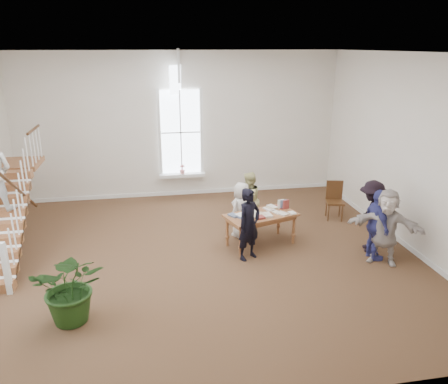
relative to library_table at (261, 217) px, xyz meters
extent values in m
plane|color=#482D1C|center=(-1.55, -0.36, -0.71)|extent=(10.00, 10.00, 0.00)
plane|color=beige|center=(-1.55, 4.14, 1.54)|extent=(10.00, 0.00, 10.00)
plane|color=beige|center=(-1.55, -4.86, 1.54)|extent=(10.00, 0.00, 10.00)
plane|color=beige|center=(3.45, -0.36, 1.54)|extent=(0.00, 9.00, 9.00)
plane|color=white|center=(-1.55, -0.36, 3.79)|extent=(10.00, 10.00, 0.00)
cube|color=white|center=(-1.55, 3.96, -0.01)|extent=(1.45, 0.28, 0.10)
plane|color=white|center=(-1.55, 4.08, 1.34)|extent=(2.60, 0.00, 2.60)
plane|color=white|center=(-1.55, 4.08, 2.94)|extent=(0.60, 0.60, 0.85)
cube|color=white|center=(-1.55, 4.11, -0.65)|extent=(10.00, 0.04, 0.12)
imported|color=pink|center=(-1.55, 3.93, 0.19)|extent=(0.17, 0.17, 0.30)
cube|color=brown|center=(-5.90, 0.34, 0.39)|extent=(1.10, 0.30, 0.20)
cube|color=brown|center=(-5.90, 0.64, 0.59)|extent=(1.10, 0.30, 0.20)
cube|color=brown|center=(-5.90, 0.94, 0.79)|extent=(1.10, 0.30, 0.20)
cube|color=brown|center=(-5.90, 1.24, 0.99)|extent=(1.10, 0.30, 0.20)
cube|color=brown|center=(-5.90, 2.14, 1.03)|extent=(1.10, 1.20, 0.12)
cube|color=white|center=(-5.41, -1.31, -0.16)|extent=(0.10, 0.10, 1.10)
cylinder|color=#3D2010|center=(-5.40, 0.04, 1.04)|extent=(0.07, 2.74, 1.86)
cube|color=brown|center=(0.00, 0.00, 0.06)|extent=(1.87, 1.32, 0.05)
cube|color=brown|center=(0.00, 0.00, -0.02)|extent=(1.72, 1.17, 0.10)
cylinder|color=brown|center=(-0.61, -0.54, -0.35)|extent=(0.07, 0.07, 0.74)
cylinder|color=brown|center=(0.81, -0.08, -0.35)|extent=(0.07, 0.07, 0.74)
cylinder|color=brown|center=(-0.81, 0.08, -0.35)|extent=(0.07, 0.07, 0.74)
cylinder|color=brown|center=(0.62, 0.53, -0.35)|extent=(0.07, 0.07, 0.74)
cube|color=silver|center=(-0.30, -0.17, 0.10)|extent=(0.25, 0.29, 0.04)
cube|color=beige|center=(0.51, -0.08, 0.09)|extent=(0.31, 0.33, 0.03)
cube|color=tan|center=(-0.05, -0.11, 0.10)|extent=(0.32, 0.32, 0.05)
cube|color=silver|center=(0.38, 0.38, 0.10)|extent=(0.24, 0.30, 0.05)
cube|color=#4C5972|center=(-0.51, -0.15, 0.10)|extent=(0.29, 0.31, 0.03)
cube|color=maroon|center=(0.59, 0.38, 0.09)|extent=(0.33, 0.34, 0.03)
cube|color=white|center=(-0.50, -0.02, 0.10)|extent=(0.30, 0.29, 0.04)
cube|color=#BFB299|center=(-0.18, -0.10, 0.11)|extent=(0.18, 0.26, 0.05)
cube|color=silver|center=(0.75, -0.08, 0.09)|extent=(0.18, 0.21, 0.03)
cube|color=beige|center=(-0.16, 0.16, 0.10)|extent=(0.24, 0.31, 0.04)
cube|color=tan|center=(0.34, 0.31, 0.10)|extent=(0.32, 0.32, 0.04)
cube|color=silver|center=(-0.31, 0.06, 0.10)|extent=(0.29, 0.27, 0.03)
cube|color=#4C5972|center=(-0.67, -0.01, 0.10)|extent=(0.28, 0.31, 0.04)
cube|color=maroon|center=(-0.09, -0.25, 0.10)|extent=(0.24, 0.23, 0.05)
cube|color=white|center=(0.27, 0.25, 0.10)|extent=(0.26, 0.32, 0.04)
cube|color=#BFB299|center=(-0.18, -0.13, 0.10)|extent=(0.20, 0.30, 0.05)
cube|color=silver|center=(0.41, 0.02, 0.09)|extent=(0.24, 0.25, 0.02)
cube|color=beige|center=(0.11, -0.14, 0.10)|extent=(0.23, 0.31, 0.05)
imported|color=black|center=(-0.45, -0.65, 0.12)|extent=(0.73, 0.66, 1.67)
imported|color=beige|center=(-0.35, 0.60, -0.01)|extent=(0.82, 0.76, 1.42)
imported|color=#CAC37E|center=(-0.05, 1.10, 0.05)|extent=(0.92, 0.93, 1.52)
imported|color=navy|center=(2.35, -1.18, 0.11)|extent=(0.42, 0.98, 1.65)
imported|color=black|center=(2.45, -0.73, 0.14)|extent=(0.91, 1.24, 1.71)
imported|color=#BFB3AC|center=(2.45, -1.38, 0.15)|extent=(1.61, 1.30, 1.72)
imported|color=#1A3811|center=(-4.02, -2.44, -0.03)|extent=(1.27, 1.11, 1.36)
cube|color=#3D2010|center=(2.45, 1.25, -0.22)|extent=(0.55, 0.55, 0.05)
cube|color=#3D2010|center=(2.50, 1.45, 0.07)|extent=(0.46, 0.15, 0.55)
cylinder|color=#3D2010|center=(2.23, 1.11, -0.47)|extent=(0.04, 0.04, 0.48)
cylinder|color=#3D2010|center=(2.59, 1.02, -0.47)|extent=(0.04, 0.04, 0.48)
cylinder|color=#3D2010|center=(2.32, 1.47, -0.47)|extent=(0.04, 0.04, 0.48)
cylinder|color=#3D2010|center=(2.68, 1.38, -0.47)|extent=(0.04, 0.04, 0.48)
camera|label=1|loc=(-2.58, -9.42, 3.93)|focal=35.00mm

